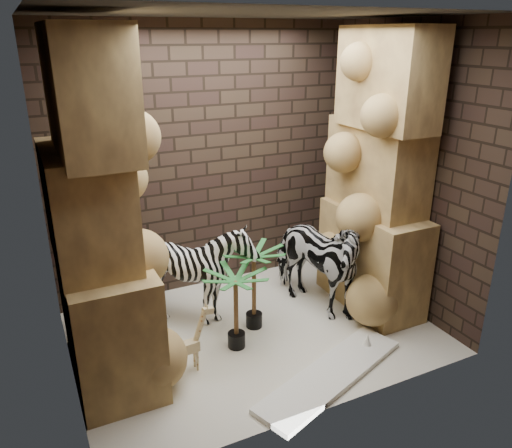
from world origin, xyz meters
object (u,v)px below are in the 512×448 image
zebra_right (313,253)px  surfboard (331,375)px  zebra_left (199,277)px  palm_back (236,310)px  palm_front (254,288)px  giraffe_toy (186,341)px

zebra_right → surfboard: 1.34m
zebra_left → palm_back: bearing=-81.5°
palm_front → giraffe_toy: bearing=-154.5°
surfboard → palm_back: bearing=105.2°
giraffe_toy → palm_back: 0.58m
palm_back → surfboard: bearing=-54.4°
zebra_left → surfboard: 1.64m
giraffe_toy → surfboard: giraffe_toy is taller
zebra_right → zebra_left: bearing=149.5°
zebra_right → palm_back: size_ratio=1.67×
giraffe_toy → surfboard: bearing=-35.4°
zebra_right → giraffe_toy: size_ratio=2.11×
giraffe_toy → palm_back: (0.55, 0.16, 0.08)m
zebra_left → palm_back: 0.63m
zebra_right → palm_front: 0.76m
zebra_right → zebra_left: size_ratio=1.20×
zebra_right → palm_back: (-1.03, -0.29, -0.27)m
palm_front → surfboard: bearing=-76.1°
giraffe_toy → palm_back: palm_back is taller
zebra_right → zebra_left: (-1.18, 0.31, -0.17)m
zebra_right → palm_back: 1.10m
surfboard → zebra_left: bearing=96.9°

